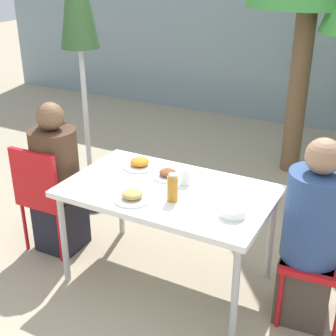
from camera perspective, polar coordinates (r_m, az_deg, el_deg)
name	(u,v)px	position (r m, az deg, el deg)	size (l,w,h in m)	color
ground_plane	(168,278)	(3.48, 0.00, -13.24)	(24.00, 24.00, 0.00)	tan
building_facade	(313,11)	(6.46, 17.27, 17.86)	(10.00, 0.20, 3.00)	gray
dining_table	(168,196)	(3.11, 0.00, -3.48)	(1.37, 0.83, 0.72)	white
chair_left	(46,191)	(3.63, -14.69, -2.77)	(0.41, 0.41, 0.87)	red
person_left	(57,183)	(3.63, -13.35, -1.81)	(0.35, 0.35, 1.19)	black
chair_right	(320,243)	(3.06, 18.07, -8.65)	(0.43, 0.43, 0.87)	red
person_right	(311,239)	(2.96, 17.07, -8.32)	(0.36, 0.36, 1.22)	#473D33
closed_umbrella	(78,5)	(3.94, -10.97, 18.91)	(0.36, 0.36, 2.40)	#333333
plate_0	(132,196)	(2.95, -4.37, -3.46)	(0.24, 0.24, 0.07)	white
plate_1	(140,164)	(3.40, -3.47, 0.51)	(0.25, 0.25, 0.07)	white
plate_2	(168,174)	(3.23, -0.05, -0.79)	(0.21, 0.21, 0.06)	white
bottle	(173,188)	(2.90, 0.56, -2.45)	(0.07, 0.07, 0.18)	#B7751E
drinking_cup	(185,177)	(3.13, 2.12, -1.07)	(0.07, 0.07, 0.11)	white
salad_bowl	(232,211)	(2.79, 7.85, -5.26)	(0.16, 0.16, 0.06)	white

